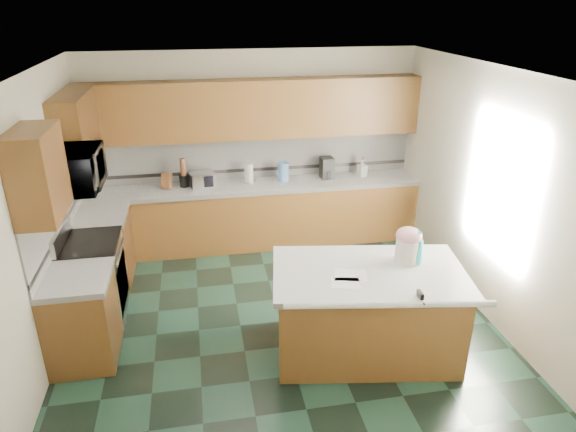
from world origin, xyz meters
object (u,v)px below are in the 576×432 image
object	(u,v)px
toaster_oven	(202,179)
knife_block	(167,181)
soap_bottle_island	(417,247)
coffee_maker	(327,168)
treat_jar	(407,250)
island_base	(366,314)
island_top	(369,274)

from	to	relation	value
toaster_oven	knife_block	bearing A→B (deg)	163.26
knife_block	toaster_oven	xyz separation A→B (m)	(0.48, 0.00, -0.01)
soap_bottle_island	coffee_maker	xyz separation A→B (m)	(-0.22, 2.65, -0.03)
knife_block	toaster_oven	world-z (taller)	knife_block
knife_block	treat_jar	bearing A→B (deg)	-24.98
island_base	toaster_oven	bearing A→B (deg)	128.27
island_top	soap_bottle_island	size ratio (longest dim) A/B	5.25
soap_bottle_island	island_base	bearing A→B (deg)	-178.92
island_base	toaster_oven	distance (m)	3.14
knife_block	island_base	bearing A→B (deg)	-31.67
island_top	treat_jar	size ratio (longest dim) A/B	7.47
island_base	knife_block	world-z (taller)	knife_block
soap_bottle_island	toaster_oven	size ratio (longest dim) A/B	1.04
island_top	treat_jar	world-z (taller)	treat_jar
island_top	coffee_maker	size ratio (longest dim) A/B	6.13
island_top	treat_jar	xyz separation A→B (m)	(0.42, 0.12, 0.15)
island_base	treat_jar	xyz separation A→B (m)	(0.42, 0.12, 0.61)
island_base	coffee_maker	xyz separation A→B (m)	(0.28, 2.72, 0.64)
treat_jar	island_top	bearing A→B (deg)	-152.56
soap_bottle_island	coffee_maker	size ratio (longest dim) A/B	1.17
treat_jar	knife_block	xyz separation A→B (m)	(-2.40, 2.57, -0.01)
treat_jar	toaster_oven	distance (m)	3.21
soap_bottle_island	toaster_oven	bearing A→B (deg)	119.95
toaster_oven	soap_bottle_island	bearing A→B (deg)	-69.47
knife_block	coffee_maker	world-z (taller)	coffee_maker
island_base	coffee_maker	world-z (taller)	coffee_maker
island_base	soap_bottle_island	distance (m)	0.83
treat_jar	coffee_maker	distance (m)	2.61
island_top	soap_bottle_island	distance (m)	0.54
island_base	island_top	size ratio (longest dim) A/B	0.95
island_base	knife_block	xyz separation A→B (m)	(-1.97, 2.69, 0.60)
island_top	knife_block	world-z (taller)	knife_block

